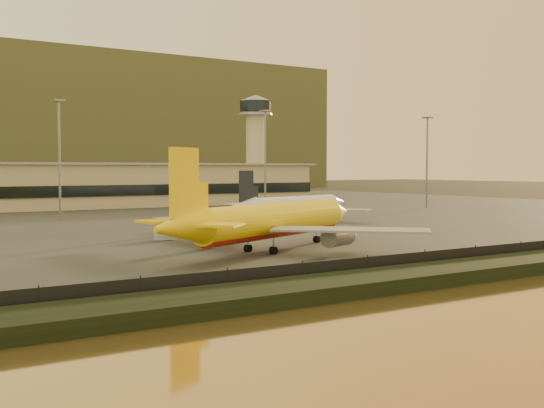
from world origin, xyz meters
The scene contains 10 objects.
ground centered at (0.00, 0.00, 0.00)m, with size 900.00×900.00×0.00m, color black.
embankment centered at (0.00, -17.00, 0.70)m, with size 320.00×7.00×1.40m, color black.
tarmac centered at (0.00, 95.00, 0.10)m, with size 320.00×220.00×0.20m, color #2D2D2D.
perimeter_fence centered at (0.00, -13.00, 1.30)m, with size 300.00×0.05×2.20m, color black.
control_tower centered at (70.00, 131.00, 21.66)m, with size 11.20×11.20×35.50m.
apron_light_masts centered at (15.00, 75.00, 15.70)m, with size 152.20×12.20×25.40m.
dhl_cargo_jet centered at (-1.73, 11.32, 4.18)m, with size 42.39×40.15×13.33m.
white_narrowbody_jet centered at (31.70, 53.90, 3.36)m, with size 36.32×34.68×10.59m.
gse_vehicle_yellow centered at (7.24, 32.25, 1.05)m, with size 3.77×1.70×1.70m, color yellow.
gse_vehicle_white centered at (-7.33, 32.48, 0.99)m, with size 3.51×1.58×1.58m, color white.
Camera 1 is at (-50.83, -64.26, 11.21)m, focal length 45.00 mm.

